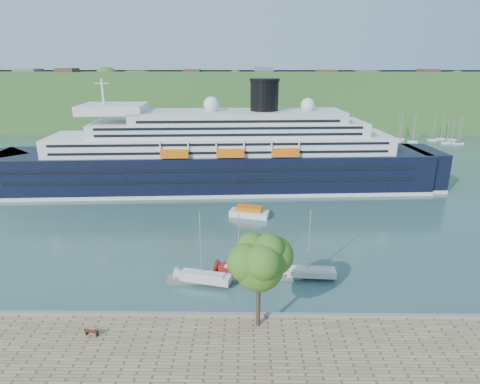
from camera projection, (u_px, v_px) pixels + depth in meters
name	position (u px, v px, depth m)	size (l,w,h in m)	color
ground	(226.00, 322.00, 44.96)	(400.00, 400.00, 0.00)	#284844
far_hillside	(241.00, 99.00, 179.16)	(400.00, 50.00, 24.00)	#376127
quay_coping	(226.00, 314.00, 44.42)	(220.00, 0.50, 0.30)	slate
cruise_ship	(212.00, 135.00, 89.05)	(109.42, 15.93, 24.57)	black
park_bench	(92.00, 331.00, 41.16)	(1.46, 0.60, 0.94)	#4C2515
promenade_tree	(259.00, 277.00, 41.14)	(6.92, 6.92, 11.46)	#2E5616
floating_pontoon	(235.00, 277.00, 53.93)	(18.09, 2.21, 0.40)	gray
sailboat_white_near	(205.00, 251.00, 51.21)	(7.42, 2.06, 9.59)	silver
sailboat_red	(242.00, 248.00, 52.96)	(6.88, 1.91, 8.88)	maroon
sailboat_white_far	(313.00, 247.00, 52.60)	(7.21, 2.00, 9.31)	silver
tender_launch	(249.00, 212.00, 75.36)	(7.38, 2.53, 2.04)	orange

